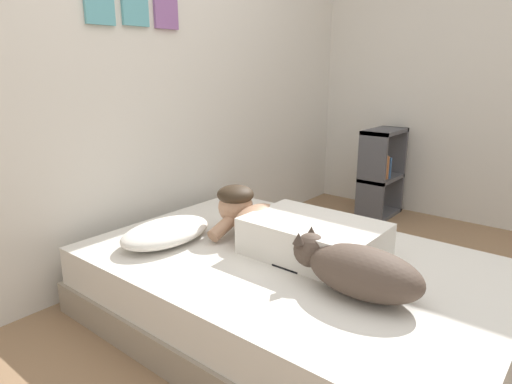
# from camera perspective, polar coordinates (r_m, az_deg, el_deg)

# --- Properties ---
(ground_plane) EXTENTS (12.76, 12.76, 0.00)m
(ground_plane) POSITION_cam_1_polar(r_m,az_deg,el_deg) (2.16, 13.61, -19.81)
(ground_plane) COLOR #8C6B4C
(back_wall) EXTENTS (4.38, 0.12, 2.50)m
(back_wall) POSITION_cam_1_polar(r_m,az_deg,el_deg) (2.78, -15.65, 15.37)
(back_wall) COLOR silver
(back_wall) RESTS_ON ground
(side_wall_right) EXTENTS (0.10, 6.00, 2.50)m
(side_wall_right) POSITION_cam_1_polar(r_m,az_deg,el_deg) (3.98, 26.14, 14.32)
(side_wall_right) COLOR silver
(side_wall_right) RESTS_ON ground
(bed) EXTENTS (1.35, 2.02, 0.36)m
(bed) POSITION_cam_1_polar(r_m,az_deg,el_deg) (2.24, 4.51, -12.67)
(bed) COLOR gray
(bed) RESTS_ON ground
(pillow) EXTENTS (0.52, 0.32, 0.11)m
(pillow) POSITION_cam_1_polar(r_m,az_deg,el_deg) (2.35, -11.54, -5.10)
(pillow) COLOR white
(pillow) RESTS_ON bed
(person_lying) EXTENTS (0.43, 0.92, 0.27)m
(person_lying) POSITION_cam_1_polar(r_m,az_deg,el_deg) (2.21, 4.40, -4.81)
(person_lying) COLOR silver
(person_lying) RESTS_ON bed
(dog) EXTENTS (0.26, 0.57, 0.21)m
(dog) POSITION_cam_1_polar(r_m,az_deg,el_deg) (1.84, 12.87, -9.70)
(dog) COLOR #4C3D33
(dog) RESTS_ON bed
(coffee_cup) EXTENTS (0.13, 0.09, 0.07)m
(coffee_cup) POSITION_cam_1_polar(r_m,az_deg,el_deg) (2.49, 0.87, -4.01)
(coffee_cup) COLOR teal
(coffee_cup) RESTS_ON bed
(cell_phone) EXTENTS (0.07, 0.14, 0.01)m
(cell_phone) POSITION_cam_1_polar(r_m,az_deg,el_deg) (2.05, 4.22, -9.57)
(cell_phone) COLOR black
(cell_phone) RESTS_ON bed
(bookshelf) EXTENTS (0.45, 0.24, 0.75)m
(bookshelf) POSITION_cam_1_polar(r_m,az_deg,el_deg) (3.89, 15.81, 2.40)
(bookshelf) COLOR #4C4C51
(bookshelf) RESTS_ON ground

